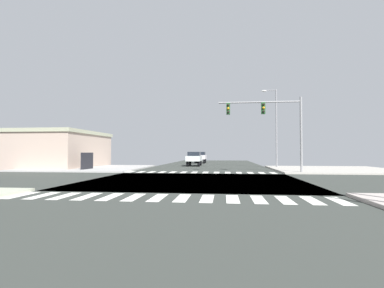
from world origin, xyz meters
The scene contains 10 objects.
ground centered at (0.00, 0.00, -0.03)m, with size 90.00×90.00×0.05m.
sidewalk_corner_ne centered at (13.00, 12.00, 0.07)m, with size 12.00×12.00×0.14m.
sidewalk_corner_nw centered at (-13.00, 12.00, 0.07)m, with size 12.00×12.00×0.14m.
crosswalk_near centered at (-0.25, -7.30, 0.00)m, with size 13.50×2.00×0.01m.
crosswalk_far centered at (-0.25, 7.30, 0.00)m, with size 13.50×2.00×0.01m.
traffic_signal_mast centered at (5.81, 6.93, 4.94)m, with size 7.23×0.55×6.66m.
street_lamp centered at (7.79, 15.40, 5.40)m, with size 1.78×0.32×9.17m.
bank_building centered at (-18.54, 13.33, 2.15)m, with size 12.20×11.16×4.28m.
sedan_nearside_1 centered at (-2.00, 29.34, 1.12)m, with size 1.80×4.30×1.88m.
sedan_farside_2 centered at (-2.00, 19.12, 1.12)m, with size 1.80×4.30×1.88m.
Camera 1 is at (1.91, -18.73, 1.85)m, focal length 26.83 mm.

